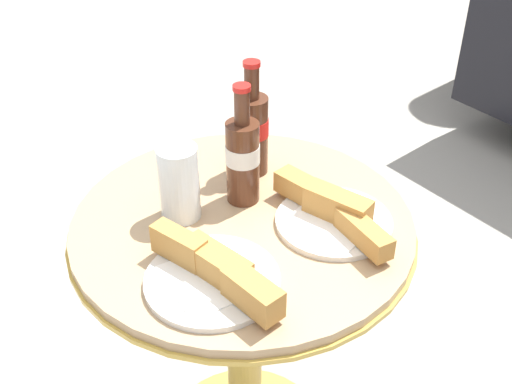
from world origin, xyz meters
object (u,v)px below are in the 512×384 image
at_px(cola_bottle_left, 243,157).
at_px(lunch_plate_near, 334,214).
at_px(lunch_plate_far, 215,274).
at_px(cola_bottle_right, 252,130).
at_px(bistro_table, 244,292).
at_px(drinking_glass, 179,186).

xyz_separation_m(cola_bottle_left, lunch_plate_near, (0.17, 0.09, -0.08)).
relative_size(lunch_plate_near, lunch_plate_far, 1.06).
bearing_deg(cola_bottle_right, lunch_plate_far, -46.92).
bearing_deg(bistro_table, lunch_plate_far, -50.43).
height_order(bistro_table, lunch_plate_near, lunch_plate_near).
relative_size(bistro_table, cola_bottle_left, 2.84).
bearing_deg(lunch_plate_near, cola_bottle_left, -152.89).
relative_size(cola_bottle_right, lunch_plate_far, 0.89).
xyz_separation_m(bistro_table, cola_bottle_right, (-0.13, 0.12, 0.30)).
bearing_deg(bistro_table, cola_bottle_right, 136.90).
relative_size(bistro_table, lunch_plate_near, 2.37).
height_order(bistro_table, lunch_plate_far, lunch_plate_far).
bearing_deg(lunch_plate_far, bistro_table, 129.57).
bearing_deg(bistro_table, drinking_glass, -132.87).
bearing_deg(bistro_table, lunch_plate_near, 47.57).
relative_size(cola_bottle_left, lunch_plate_far, 0.89).
height_order(cola_bottle_left, cola_bottle_right, same).
bearing_deg(cola_bottle_right, drinking_glass, -77.55).
relative_size(bistro_table, drinking_glass, 4.68).
height_order(lunch_plate_near, lunch_plate_far, lunch_plate_far).
height_order(bistro_table, drinking_glass, drinking_glass).
relative_size(drinking_glass, lunch_plate_near, 0.51).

